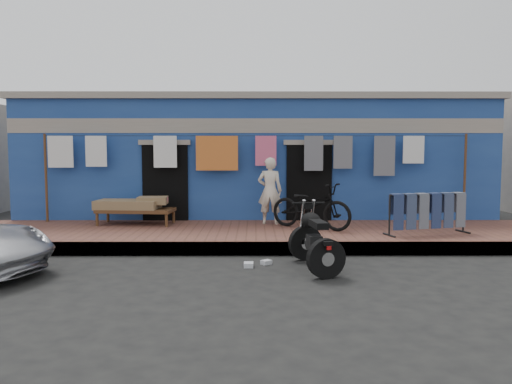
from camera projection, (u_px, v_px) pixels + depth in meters
name	position (u px, v px, depth m)	size (l,w,h in m)	color
ground	(256.00, 276.00, 7.76)	(80.00, 80.00, 0.00)	black
sidewalk	(256.00, 235.00, 10.74)	(28.00, 3.00, 0.25)	brown
curb	(256.00, 249.00, 9.30)	(28.00, 0.10, 0.25)	gray
building	(255.00, 160.00, 14.59)	(12.20, 5.20, 3.36)	navy
clothesline	(246.00, 156.00, 11.85)	(10.06, 0.06, 2.10)	brown
seated_person	(270.00, 191.00, 11.52)	(0.56, 0.37, 1.55)	beige
bicycle	(311.00, 201.00, 10.85)	(0.67, 1.89, 1.22)	black
motorcycle	(315.00, 237.00, 8.22)	(0.81, 1.70, 1.06)	black
charpoy	(136.00, 211.00, 11.52)	(1.88, 1.01, 0.61)	brown
jeans_rack	(427.00, 213.00, 10.14)	(1.84, 0.82, 0.87)	black
litter_a	(266.00, 262.00, 8.56)	(0.16, 0.13, 0.07)	silver
litter_b	(305.00, 257.00, 8.96)	(0.14, 0.10, 0.07)	silver
litter_c	(249.00, 265.00, 8.36)	(0.20, 0.16, 0.08)	silver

